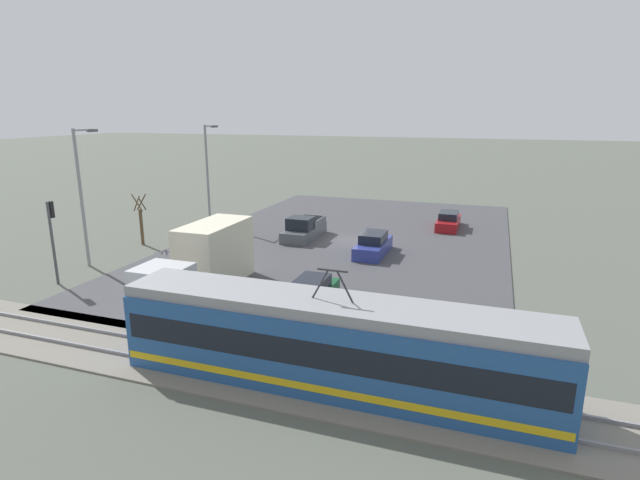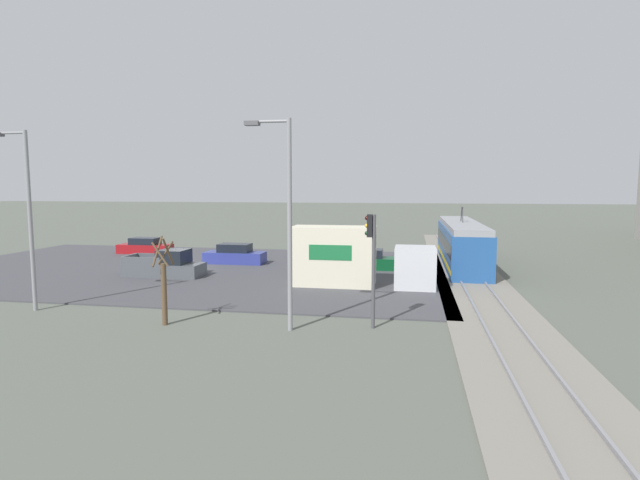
# 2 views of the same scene
# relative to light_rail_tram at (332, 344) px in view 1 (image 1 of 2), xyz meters

# --- Properties ---
(ground_plane) EXTENTS (320.00, 320.00, 0.00)m
(ground_plane) POSITION_rel_light_rail_tram_xyz_m (5.31, -20.32, -1.67)
(ground_plane) COLOR #565B51
(road_surface) EXTENTS (23.58, 37.73, 0.08)m
(road_surface) POSITION_rel_light_rail_tram_xyz_m (5.31, -20.32, -1.63)
(road_surface) COLOR #424247
(road_surface) RESTS_ON ground
(rail_bed) EXTENTS (59.05, 4.40, 0.22)m
(rail_bed) POSITION_rel_light_rail_tram_xyz_m (5.31, 0.00, -1.63)
(rail_bed) COLOR gray
(rail_bed) RESTS_ON ground
(light_rail_tram) EXTENTS (15.85, 2.71, 4.41)m
(light_rail_tram) POSITION_rel_light_rail_tram_xyz_m (0.00, 0.00, 0.00)
(light_rail_tram) COLOR #235193
(light_rail_tram) RESTS_ON ground
(box_truck) EXTENTS (2.45, 8.59, 3.56)m
(box_truck) POSITION_rel_light_rail_tram_xyz_m (9.84, -7.26, 0.05)
(box_truck) COLOR silver
(box_truck) RESTS_ON ground
(pickup_truck) EXTENTS (2.03, 5.21, 1.79)m
(pickup_truck) POSITION_rel_light_rail_tram_xyz_m (8.83, -19.95, -0.92)
(pickup_truck) COLOR #4C5156
(pickup_truck) RESTS_ON ground
(sedan_car_0) EXTENTS (1.75, 4.74, 1.41)m
(sedan_car_0) POSITION_rel_light_rail_tram_xyz_m (-1.58, -27.36, -1.01)
(sedan_car_0) COLOR maroon
(sedan_car_0) RESTS_ON ground
(sedan_car_1) EXTENTS (1.83, 4.69, 1.53)m
(sedan_car_1) POSITION_rel_light_rail_tram_xyz_m (2.61, -17.35, -0.96)
(sedan_car_1) COLOR navy
(sedan_car_1) RESTS_ON ground
(sedan_car_2) EXTENTS (1.72, 4.47, 1.44)m
(sedan_car_2) POSITION_rel_light_rail_tram_xyz_m (3.40, -6.98, -1.00)
(sedan_car_2) COLOR #0C4723
(sedan_car_2) RESTS_ON ground
(traffic_light_pole) EXTENTS (0.28, 0.47, 4.86)m
(traffic_light_pole) POSITION_rel_light_rail_tram_xyz_m (18.59, -5.45, 1.50)
(traffic_light_pole) COLOR #47474C
(traffic_light_pole) RESTS_ON ground
(street_tree) EXTENTS (0.93, 0.78, 3.88)m
(street_tree) POSITION_rel_light_rail_tram_xyz_m (19.71, -14.36, 0.09)
(street_tree) COLOR brown
(street_tree) RESTS_ON ground
(street_lamp_near_crossing) EXTENTS (0.36, 1.95, 8.77)m
(street_lamp_near_crossing) POSITION_rel_light_rail_tram_xyz_m (19.52, -8.96, 3.35)
(street_lamp_near_crossing) COLOR gray
(street_lamp_near_crossing) RESTS_ON ground
(street_lamp_mid_block) EXTENTS (0.36, 1.95, 8.68)m
(street_lamp_mid_block) POSITION_rel_light_rail_tram_xyz_m (18.44, -22.03, 3.30)
(street_lamp_mid_block) COLOR gray
(street_lamp_mid_block) RESTS_ON ground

